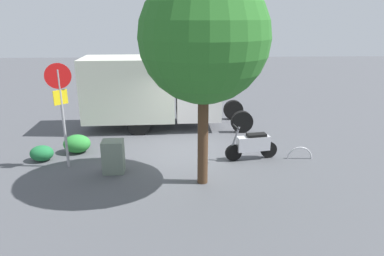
{
  "coord_description": "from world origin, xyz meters",
  "views": [
    {
      "loc": [
        0.15,
        11.28,
        4.57
      ],
      "look_at": [
        -0.28,
        0.33,
        1.01
      ],
      "focal_mm": 32.18,
      "sensor_mm": 36.0,
      "label": 1
    }
  ],
  "objects_px": {
    "motorcycle": "(253,144)",
    "bike_rack_hoop": "(299,159)",
    "utility_cabinet": "(113,157)",
    "street_tree": "(204,38)",
    "stop_sign": "(61,100)",
    "box_truck_near": "(152,90)"
  },
  "relations": [
    {
      "from": "stop_sign",
      "to": "bike_rack_hoop",
      "type": "distance_m",
      "value": 7.91
    },
    {
      "from": "street_tree",
      "to": "utility_cabinet",
      "type": "xyz_separation_m",
      "value": [
        2.67,
        -0.79,
        -3.53
      ]
    },
    {
      "from": "box_truck_near",
      "to": "street_tree",
      "type": "distance_m",
      "value": 6.07
    },
    {
      "from": "bike_rack_hoop",
      "to": "motorcycle",
      "type": "bearing_deg",
      "value": -1.11
    },
    {
      "from": "motorcycle",
      "to": "utility_cabinet",
      "type": "relative_size",
      "value": 1.76
    },
    {
      "from": "street_tree",
      "to": "bike_rack_hoop",
      "type": "height_order",
      "value": "street_tree"
    },
    {
      "from": "utility_cabinet",
      "to": "box_truck_near",
      "type": "bearing_deg",
      "value": -101.09
    },
    {
      "from": "motorcycle",
      "to": "bike_rack_hoop",
      "type": "height_order",
      "value": "motorcycle"
    },
    {
      "from": "stop_sign",
      "to": "motorcycle",
      "type": "bearing_deg",
      "value": -176.25
    },
    {
      "from": "bike_rack_hoop",
      "to": "utility_cabinet",
      "type": "bearing_deg",
      "value": 7.63
    },
    {
      "from": "box_truck_near",
      "to": "bike_rack_hoop",
      "type": "height_order",
      "value": "box_truck_near"
    },
    {
      "from": "stop_sign",
      "to": "street_tree",
      "type": "relative_size",
      "value": 0.57
    },
    {
      "from": "motorcycle",
      "to": "stop_sign",
      "type": "distance_m",
      "value": 6.22
    },
    {
      "from": "motorcycle",
      "to": "street_tree",
      "type": "bearing_deg",
      "value": 32.75
    },
    {
      "from": "utility_cabinet",
      "to": "bike_rack_hoop",
      "type": "height_order",
      "value": "utility_cabinet"
    },
    {
      "from": "motorcycle",
      "to": "street_tree",
      "type": "relative_size",
      "value": 0.31
    },
    {
      "from": "stop_sign",
      "to": "street_tree",
      "type": "bearing_deg",
      "value": 163.54
    },
    {
      "from": "stop_sign",
      "to": "street_tree",
      "type": "distance_m",
      "value": 4.75
    },
    {
      "from": "street_tree",
      "to": "utility_cabinet",
      "type": "height_order",
      "value": "street_tree"
    },
    {
      "from": "stop_sign",
      "to": "bike_rack_hoop",
      "type": "relative_size",
      "value": 3.87
    },
    {
      "from": "box_truck_near",
      "to": "motorcycle",
      "type": "bearing_deg",
      "value": -47.51
    },
    {
      "from": "box_truck_near",
      "to": "utility_cabinet",
      "type": "height_order",
      "value": "box_truck_near"
    }
  ]
}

